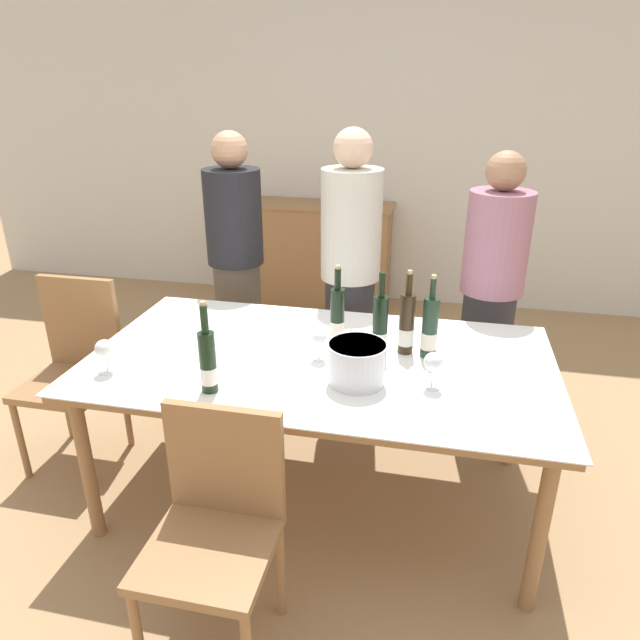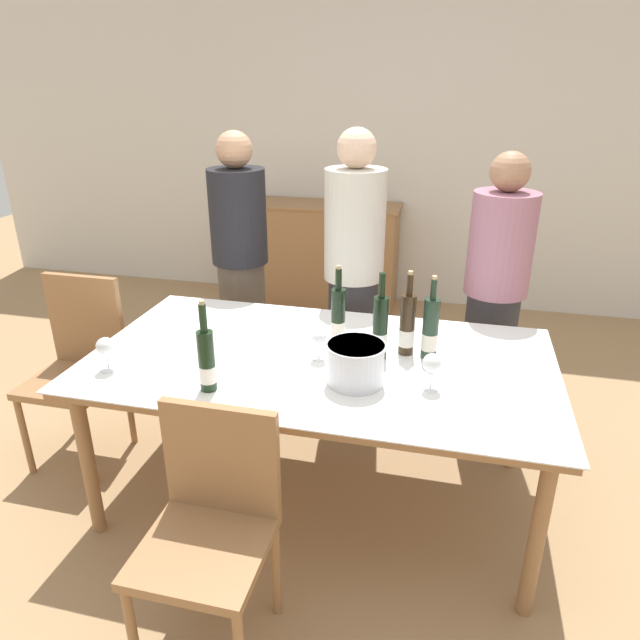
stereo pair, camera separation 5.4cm
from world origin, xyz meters
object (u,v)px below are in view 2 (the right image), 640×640
object	(u,v)px
chair_near_front	(212,516)
person_host	(241,272)
wine_bottle_1	(407,325)
person_guest_right	(494,302)
wine_bottle_0	(207,361)
wine_bottle_2	(338,317)
dining_table	(320,369)
wine_bottle_3	(430,330)
ice_bucket	(356,362)
person_guest_left	(353,282)
sideboard_cabinet	(318,254)
chair_left_end	(80,358)
wine_glass_1	(106,348)
wine_glass_0	(319,339)
wine_bottle_4	(380,329)
wine_glass_2	(432,364)

from	to	relation	value
chair_near_front	person_host	distance (m)	1.77
wine_bottle_1	person_guest_right	world-z (taller)	person_guest_right
chair_near_front	person_guest_right	distance (m)	1.88
wine_bottle_0	wine_bottle_2	bearing A→B (deg)	52.56
dining_table	person_guest_right	distance (m)	1.12
wine_bottle_1	wine_bottle_3	bearing A→B (deg)	-9.41
ice_bucket	person_guest_left	bearing A→B (deg)	101.11
wine_bottle_0	wine_bottle_2	xyz separation A→B (m)	(0.41, 0.53, 0.01)
dining_table	person_host	distance (m)	1.13
wine_bottle_2	wine_bottle_3	world-z (taller)	wine_bottle_2
person_guest_right	sideboard_cabinet	bearing A→B (deg)	128.76
sideboard_cabinet	wine_bottle_3	distance (m)	2.72
ice_bucket	dining_table	bearing A→B (deg)	136.12
chair_left_end	chair_near_front	size ratio (longest dim) A/B	1.09
sideboard_cabinet	wine_glass_1	size ratio (longest dim) A/B	9.62
wine_bottle_3	wine_glass_0	distance (m)	0.49
person_host	dining_table	bearing A→B (deg)	-51.27
chair_near_front	dining_table	bearing A→B (deg)	76.58
wine_glass_0	person_host	xyz separation A→B (m)	(-0.70, 0.89, -0.04)
wine_bottle_0	wine_glass_1	xyz separation A→B (m)	(-0.48, 0.05, -0.02)
person_guest_left	wine_bottle_0	bearing A→B (deg)	-107.21
wine_bottle_4	wine_glass_0	bearing A→B (deg)	-161.83
ice_bucket	person_guest_left	size ratio (longest dim) A/B	0.14
ice_bucket	person_guest_left	distance (m)	1.00
ice_bucket	person_guest_left	xyz separation A→B (m)	(-0.19, 0.98, -0.01)
wine_bottle_2	wine_glass_1	distance (m)	1.01
sideboard_cabinet	dining_table	distance (m)	2.65
wine_bottle_4	wine_glass_1	xyz separation A→B (m)	(-1.09, -0.39, -0.04)
person_guest_left	person_guest_right	size ratio (longest dim) A/B	1.06
chair_left_end	person_guest_left	size ratio (longest dim) A/B	0.58
wine_glass_0	person_guest_left	bearing A→B (deg)	90.01
wine_glass_2	ice_bucket	bearing A→B (deg)	-176.31
wine_glass_1	ice_bucket	bearing A→B (deg)	7.58
wine_bottle_1	person_host	size ratio (longest dim) A/B	0.24
wine_bottle_2	person_guest_left	size ratio (longest dim) A/B	0.23
ice_bucket	wine_glass_0	world-z (taller)	ice_bucket
wine_glass_0	wine_glass_2	xyz separation A→B (m)	(0.49, -0.15, 0.01)
dining_table	ice_bucket	size ratio (longest dim) A/B	8.41
wine_bottle_1	wine_bottle_4	size ratio (longest dim) A/B	0.98
sideboard_cabinet	wine_glass_2	size ratio (longest dim) A/B	9.26
ice_bucket	chair_left_end	size ratio (longest dim) A/B	0.25
sideboard_cabinet	person_guest_right	xyz separation A→B (m)	(1.41, -1.75, 0.33)
person_guest_left	wine_bottle_4	bearing A→B (deg)	-70.89
wine_bottle_1	wine_glass_0	xyz separation A→B (m)	(-0.36, -0.16, -0.03)
person_host	wine_bottle_1	bearing A→B (deg)	-34.79
chair_left_end	person_host	world-z (taller)	person_host
ice_bucket	wine_bottle_3	bearing A→B (deg)	48.14
wine_bottle_2	wine_glass_0	world-z (taller)	wine_bottle_2
sideboard_cabinet	wine_glass_1	distance (m)	2.92
wine_bottle_0	wine_bottle_3	world-z (taller)	same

